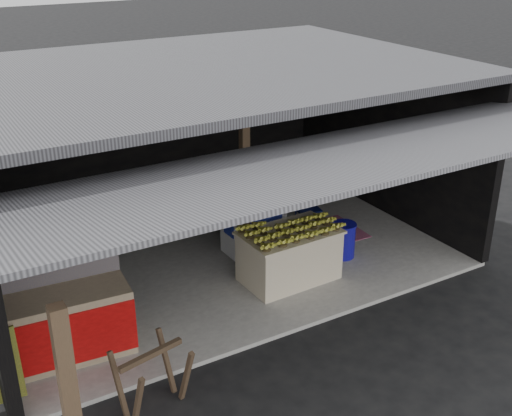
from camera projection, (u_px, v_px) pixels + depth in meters
ground at (297, 332)px, 8.34m from camera, size 80.00×80.00×0.00m
concrete_slab at (211, 253)px, 10.30m from camera, size 7.00×5.00×0.06m
shophouse at (197, 123)px, 9.71m from camera, size 7.40×7.29×3.02m
banana_table at (289, 255)px, 9.32m from camera, size 1.44×0.91×0.77m
banana_pile at (290, 227)px, 9.13m from camera, size 1.32×0.82×0.15m
white_crate at (253, 223)px, 10.10m from camera, size 0.89×0.62×0.97m
neighbor_stall at (65, 321)px, 7.62m from camera, size 1.57×0.81×1.57m
sawhorse at (152, 374)px, 6.82m from camera, size 0.79×0.78×0.75m
water_barrel at (343, 241)px, 10.02m from camera, size 0.36×0.36×0.53m
plastic_chair at (306, 203)px, 10.86m from camera, size 0.44×0.44×0.81m
magenta_rug at (318, 234)px, 10.82m from camera, size 1.53×1.05×0.01m
picture_frames at (138, 105)px, 11.34m from camera, size 1.62×0.04×0.46m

